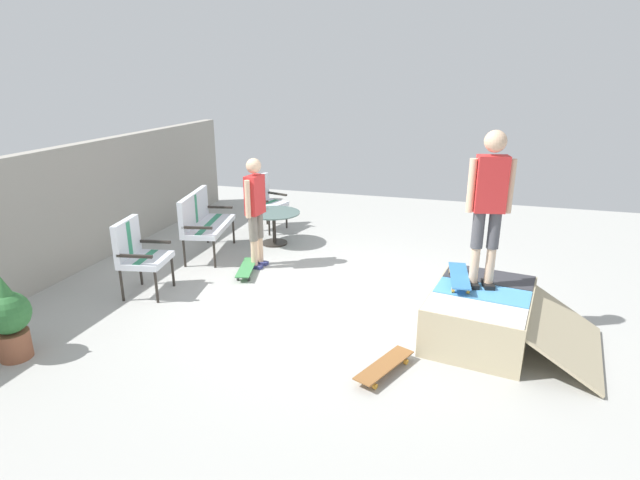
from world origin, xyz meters
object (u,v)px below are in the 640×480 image
(patio_bench, at_px, (202,218))
(skateboard_by_bench, at_px, (247,268))
(patio_chair_near_house, at_px, (263,197))
(person_watching, at_px, (255,205))
(potted_plant, at_px, (9,318))
(skateboard_spare, at_px, (384,366))
(patio_chair_by_wall, at_px, (137,250))
(skateboard_on_ramp, at_px, (459,276))
(patio_table, at_px, (274,221))
(skate_ramp, at_px, (483,315))
(person_skater, at_px, (489,198))

(patio_bench, bearing_deg, skateboard_by_bench, -119.80)
(patio_bench, distance_m, patio_chair_near_house, 1.64)
(person_watching, xyz_separation_m, potted_plant, (-3.15, 1.40, -0.50))
(person_watching, bearing_deg, skateboard_spare, -135.23)
(patio_bench, bearing_deg, patio_chair_by_wall, 177.32)
(patio_bench, bearing_deg, skateboard_on_ramp, -109.62)
(skateboard_spare, relative_size, skateboard_on_ramp, 1.00)
(patio_table, distance_m, potted_plant, 4.42)
(potted_plant, bearing_deg, skate_ramp, -69.00)
(person_skater, xyz_separation_m, skateboard_by_bench, (0.89, 3.27, -1.49))
(skateboard_by_bench, relative_size, skateboard_spare, 1.02)
(skateboard_spare, bearing_deg, patio_chair_by_wall, 73.79)
(skate_ramp, bearing_deg, person_skater, 21.60)
(skateboard_spare, bearing_deg, person_watching, 44.77)
(patio_chair_near_house, height_order, person_skater, person_skater)
(person_watching, xyz_separation_m, skateboard_on_ramp, (-1.18, -2.99, -0.33))
(patio_bench, bearing_deg, skateboard_spare, -127.76)
(patio_bench, height_order, patio_table, patio_bench)
(patio_chair_near_house, distance_m, patio_chair_by_wall, 3.25)
(skate_ramp, xyz_separation_m, potted_plant, (-1.80, 4.69, 0.19))
(patio_chair_near_house, relative_size, patio_table, 1.13)
(patio_chair_near_house, bearing_deg, skateboard_spare, -144.60)
(skateboard_by_bench, height_order, potted_plant, potted_plant)
(patio_table, relative_size, skateboard_by_bench, 1.09)
(person_skater, bearing_deg, skate_ramp, -158.40)
(person_skater, bearing_deg, patio_chair_by_wall, 92.06)
(patio_chair_by_wall, xyz_separation_m, skateboard_on_ramp, (0.18, -4.12, 0.03))
(skateboard_by_bench, xyz_separation_m, potted_plant, (-2.84, 1.36, 0.38))
(person_watching, relative_size, skateboard_spare, 2.06)
(patio_table, bearing_deg, person_skater, -124.18)
(patio_table, relative_size, skateboard_on_ramp, 1.10)
(skateboard_on_ramp, bearing_deg, patio_chair_near_house, 50.23)
(skate_ramp, xyz_separation_m, patio_table, (2.43, 3.42, 0.13))
(skateboard_by_bench, bearing_deg, skate_ramp, -107.34)
(skate_ramp, distance_m, person_watching, 3.62)
(person_watching, relative_size, person_skater, 0.96)
(patio_chair_near_house, xyz_separation_m, person_skater, (-3.06, -3.88, 0.96))
(skateboard_by_bench, height_order, skateboard_on_ramp, skateboard_on_ramp)
(patio_chair_near_house, xyz_separation_m, patio_chair_by_wall, (-3.22, 0.47, 0.00))
(patio_chair_near_house, height_order, skateboard_spare, patio_chair_near_house)
(patio_bench, bearing_deg, skate_ramp, -110.45)
(patio_bench, height_order, skateboard_spare, patio_bench)
(patio_chair_near_house, relative_size, skateboard_spare, 1.26)
(patio_table, relative_size, skateboard_spare, 1.11)
(skateboard_spare, distance_m, skateboard_on_ramp, 1.47)
(patio_table, height_order, skateboard_spare, patio_table)
(patio_table, height_order, potted_plant, potted_plant)
(patio_chair_near_house, height_order, skateboard_on_ramp, patio_chair_near_house)
(person_watching, bearing_deg, skateboard_on_ramp, -111.47)
(patio_table, distance_m, skateboard_on_ramp, 3.86)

